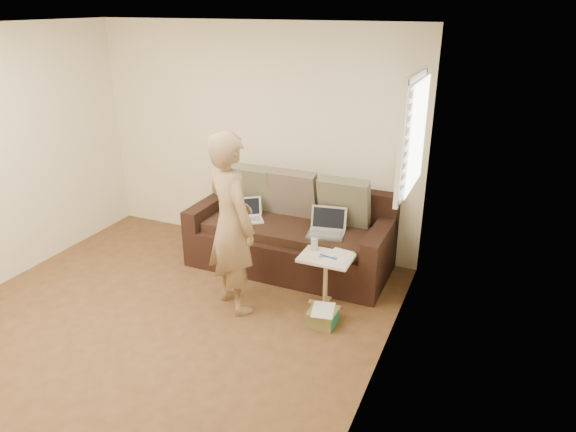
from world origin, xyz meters
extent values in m
plane|color=#4C351C|center=(0.00, 0.00, 0.00)|extent=(4.50, 4.50, 0.00)
plane|color=white|center=(0.00, 0.00, 2.60)|extent=(4.50, 4.50, 0.00)
plane|color=#F3E8BE|center=(0.00, 2.25, 1.30)|extent=(4.00, 0.00, 4.00)
plane|color=#F3E8BE|center=(2.00, 0.00, 1.30)|extent=(0.00, 4.50, 4.50)
imported|color=olive|center=(0.49, 0.81, 0.88)|extent=(0.77, 0.71, 1.76)
camera|label=1|loc=(2.71, -3.00, 2.77)|focal=32.19mm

